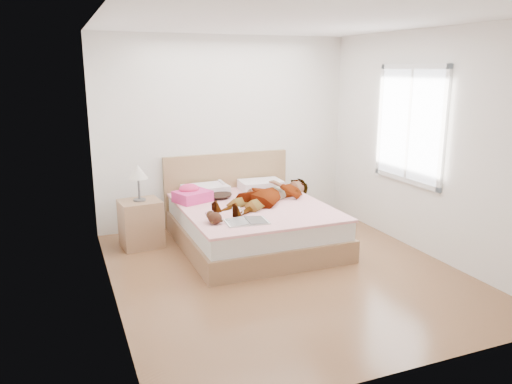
{
  "coord_description": "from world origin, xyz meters",
  "views": [
    {
      "loc": [
        -2.18,
        -4.6,
        2.16
      ],
      "look_at": [
        0.0,
        0.85,
        0.7
      ],
      "focal_mm": 35.0,
      "sensor_mm": 36.0,
      "label": 1
    }
  ],
  "objects_px": {
    "coffee_mug": "(236,212)",
    "woman": "(269,192)",
    "nightstand": "(141,220)",
    "bed": "(251,221)",
    "phone": "(222,182)",
    "plush_toy": "(214,217)",
    "magazine": "(247,221)",
    "towel": "(192,195)"
  },
  "relations": [
    {
      "from": "towel",
      "to": "nightstand",
      "type": "distance_m",
      "value": 0.71
    },
    {
      "from": "woman",
      "to": "towel",
      "type": "height_order",
      "value": "woman"
    },
    {
      "from": "phone",
      "to": "woman",
      "type": "bearing_deg",
      "value": -69.31
    },
    {
      "from": "woman",
      "to": "phone",
      "type": "xyz_separation_m",
      "value": [
        -0.5,
        0.4,
        0.08
      ]
    },
    {
      "from": "bed",
      "to": "nightstand",
      "type": "distance_m",
      "value": 1.37
    },
    {
      "from": "towel",
      "to": "plush_toy",
      "type": "distance_m",
      "value": 0.99
    },
    {
      "from": "coffee_mug",
      "to": "plush_toy",
      "type": "height_order",
      "value": "plush_toy"
    },
    {
      "from": "coffee_mug",
      "to": "nightstand",
      "type": "relative_size",
      "value": 0.14
    },
    {
      "from": "phone",
      "to": "magazine",
      "type": "relative_size",
      "value": 0.22
    },
    {
      "from": "woman",
      "to": "coffee_mug",
      "type": "xyz_separation_m",
      "value": [
        -0.62,
        -0.51,
        -0.06
      ]
    },
    {
      "from": "coffee_mug",
      "to": "nightstand",
      "type": "distance_m",
      "value": 1.29
    },
    {
      "from": "bed",
      "to": "towel",
      "type": "relative_size",
      "value": 4.04
    },
    {
      "from": "phone",
      "to": "coffee_mug",
      "type": "height_order",
      "value": "phone"
    },
    {
      "from": "woman",
      "to": "coffee_mug",
      "type": "distance_m",
      "value": 0.81
    },
    {
      "from": "phone",
      "to": "coffee_mug",
      "type": "xyz_separation_m",
      "value": [
        -0.12,
        -0.91,
        -0.15
      ]
    },
    {
      "from": "phone",
      "to": "bed",
      "type": "distance_m",
      "value": 0.66
    },
    {
      "from": "coffee_mug",
      "to": "woman",
      "type": "bearing_deg",
      "value": 39.49
    },
    {
      "from": "towel",
      "to": "magazine",
      "type": "relative_size",
      "value": 1.05
    },
    {
      "from": "bed",
      "to": "plush_toy",
      "type": "bearing_deg",
      "value": -137.07
    },
    {
      "from": "phone",
      "to": "towel",
      "type": "height_order",
      "value": "phone"
    },
    {
      "from": "bed",
      "to": "plush_toy",
      "type": "relative_size",
      "value": 8.41
    },
    {
      "from": "bed",
      "to": "nightstand",
      "type": "height_order",
      "value": "nightstand"
    },
    {
      "from": "coffee_mug",
      "to": "phone",
      "type": "bearing_deg",
      "value": 82.45
    },
    {
      "from": "phone",
      "to": "magazine",
      "type": "xyz_separation_m",
      "value": [
        -0.09,
        -1.17,
        -0.19
      ]
    },
    {
      "from": "bed",
      "to": "magazine",
      "type": "distance_m",
      "value": 0.83
    },
    {
      "from": "bed",
      "to": "woman",
      "type": "bearing_deg",
      "value": 9.73
    },
    {
      "from": "woman",
      "to": "plush_toy",
      "type": "distance_m",
      "value": 1.15
    },
    {
      "from": "magazine",
      "to": "coffee_mug",
      "type": "distance_m",
      "value": 0.26
    },
    {
      "from": "bed",
      "to": "coffee_mug",
      "type": "distance_m",
      "value": 0.65
    },
    {
      "from": "bed",
      "to": "towel",
      "type": "xyz_separation_m",
      "value": [
        -0.66,
        0.37,
        0.32
      ]
    },
    {
      "from": "bed",
      "to": "coffee_mug",
      "type": "height_order",
      "value": "bed"
    },
    {
      "from": "woman",
      "to": "bed",
      "type": "relative_size",
      "value": 0.83
    },
    {
      "from": "magazine",
      "to": "nightstand",
      "type": "bearing_deg",
      "value": 132.41
    },
    {
      "from": "coffee_mug",
      "to": "nightstand",
      "type": "bearing_deg",
      "value": 139.31
    },
    {
      "from": "towel",
      "to": "magazine",
      "type": "distance_m",
      "value": 1.14
    },
    {
      "from": "woman",
      "to": "plush_toy",
      "type": "height_order",
      "value": "woman"
    },
    {
      "from": "woman",
      "to": "nightstand",
      "type": "bearing_deg",
      "value": -131.93
    },
    {
      "from": "phone",
      "to": "plush_toy",
      "type": "bearing_deg",
      "value": -142.88
    },
    {
      "from": "bed",
      "to": "coffee_mug",
      "type": "bearing_deg",
      "value": -127.21
    },
    {
      "from": "bed",
      "to": "magazine",
      "type": "bearing_deg",
      "value": -114.29
    },
    {
      "from": "woman",
      "to": "bed",
      "type": "xyz_separation_m",
      "value": [
        -0.27,
        -0.05,
        -0.35
      ]
    },
    {
      "from": "woman",
      "to": "nightstand",
      "type": "distance_m",
      "value": 1.64
    }
  ]
}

